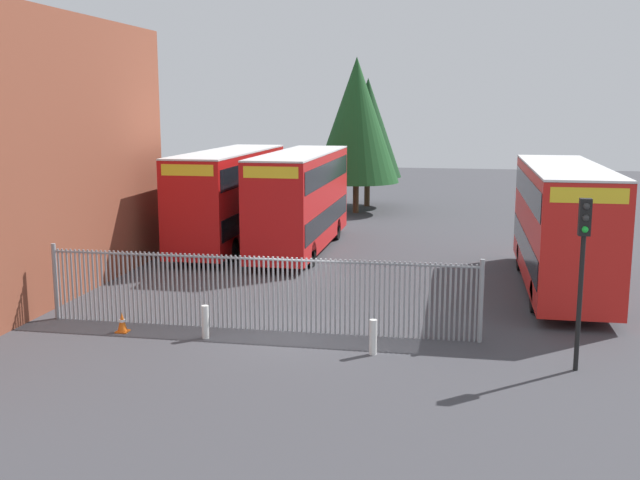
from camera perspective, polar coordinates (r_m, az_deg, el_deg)
The scene contains 11 objects.
ground_plane at distance 29.77m, azimuth 1.42°, elevation -2.45°, with size 100.00×100.00×0.00m, color #3D3D42.
palisade_fence at distance 22.11m, azimuth -4.77°, elevation -3.81°, with size 12.91×0.14×2.35m.
double_decker_bus_near_gate at distance 28.00m, azimuth 17.77°, elevation 1.30°, with size 2.54×10.81×4.42m.
double_decker_bus_behind_fence_left at distance 35.02m, azimuth -6.81°, elevation 3.42°, with size 2.54×10.81×4.42m.
double_decker_bus_behind_fence_right at distance 33.82m, azimuth -1.45°, elevation 3.25°, with size 2.54×10.81×4.42m.
bollard_near_left at distance 21.67m, azimuth -8.63°, elevation -6.12°, with size 0.20×0.20×0.95m, color silver.
bollard_center_front at distance 20.12m, azimuth 4.02°, elevation -7.31°, with size 0.20×0.20×0.95m, color silver.
traffic_cone_by_gate at distance 22.77m, azimuth -14.68°, elevation -6.02°, with size 0.34×0.34×0.59m.
traffic_light_kerbside at distance 19.35m, azimuth 19.18°, elevation -0.90°, with size 0.28×0.33×4.30m.
tree_tall_back at distance 48.73m, azimuth 3.62°, elevation 8.43°, with size 4.35×4.35×8.13m.
tree_short_side at distance 45.67m, azimuth 2.76°, elevation 9.01°, with size 5.17×5.17×9.26m.
Camera 1 is at (4.63, -20.67, 6.53)m, focal length 42.48 mm.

